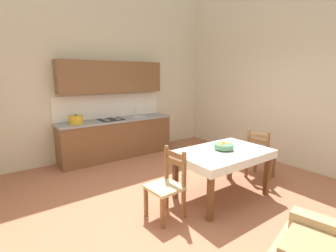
{
  "coord_description": "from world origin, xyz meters",
  "views": [
    {
      "loc": [
        -2.18,
        -2.65,
        1.88
      ],
      "look_at": [
        0.07,
        0.43,
        1.09
      ],
      "focal_mm": 26.0,
      "sensor_mm": 36.0,
      "label": 1
    }
  ],
  "objects": [
    {
      "name": "kitchen_cabinetry",
      "position": [
        0.11,
        2.55,
        0.86
      ],
      "size": [
        2.64,
        0.63,
        2.2
      ],
      "color": "brown",
      "rests_on": "ground_plane"
    },
    {
      "name": "dining_table",
      "position": [
        0.61,
        -0.26,
        0.63
      ],
      "size": [
        1.46,
        0.96,
        0.75
      ],
      "color": "brown",
      "rests_on": "ground_plane"
    },
    {
      "name": "wall_back",
      "position": [
        0.0,
        2.89,
        2.02
      ],
      "size": [
        6.26,
        0.12,
        4.05
      ],
      "primitive_type": "cube",
      "color": "beige",
      "rests_on": "ground_plane"
    },
    {
      "name": "dining_chair_tv_side",
      "position": [
        -0.41,
        -0.2,
        0.44
      ],
      "size": [
        0.44,
        0.44,
        0.93
      ],
      "color": "#D1BC89",
      "rests_on": "ground_plane"
    },
    {
      "name": "ground_plane",
      "position": [
        0.0,
        0.0,
        -0.05
      ],
      "size": [
        6.26,
        6.25,
        0.1
      ],
      "primitive_type": "cube",
      "color": "#AD6B4C"
    },
    {
      "name": "dining_chair_window_side",
      "position": [
        1.72,
        -0.19,
        0.44
      ],
      "size": [
        0.48,
        0.48,
        0.93
      ],
      "color": "#D1BC89",
      "rests_on": "ground_plane"
    },
    {
      "name": "fruit_bowl",
      "position": [
        0.65,
        -0.23,
        0.81
      ],
      "size": [
        0.3,
        0.3,
        0.12
      ],
      "color": "#4C7F5B",
      "rests_on": "dining_table"
    },
    {
      "name": "wall_right",
      "position": [
        2.89,
        0.0,
        2.02
      ],
      "size": [
        0.12,
        6.25,
        4.05
      ],
      "primitive_type": "cube",
      "color": "beige",
      "rests_on": "ground_plane"
    }
  ]
}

